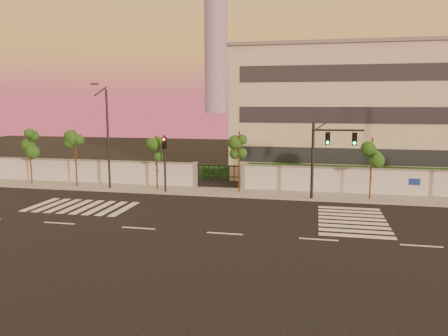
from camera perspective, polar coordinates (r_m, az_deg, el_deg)
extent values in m
plane|color=black|center=(23.98, 0.09, -8.57)|extent=(120.00, 120.00, 0.00)
cube|color=gray|center=(33.99, 3.74, -3.32)|extent=(60.00, 3.00, 0.15)
cube|color=silver|center=(41.41, -20.65, -0.41)|extent=(25.00, 0.30, 2.00)
cube|color=slate|center=(41.27, -20.72, 1.04)|extent=(25.00, 0.36, 0.12)
cube|color=slate|center=(36.26, -3.75, -0.92)|extent=(0.35, 0.35, 2.20)
cube|color=slate|center=(35.40, 2.50, -1.14)|extent=(0.35, 0.35, 2.20)
cube|color=#103610|center=(37.68, 18.32, -1.29)|extent=(20.00, 2.00, 1.80)
cube|color=#103610|center=(42.81, -17.14, -0.37)|extent=(12.00, 1.80, 1.40)
cube|color=#103610|center=(40.69, 0.87, -0.58)|extent=(6.00, 1.50, 1.20)
cube|color=#BEB6A1|center=(44.65, 17.59, 6.80)|extent=(24.00, 12.00, 12.00)
cube|color=#262D38|center=(38.91, 18.20, 1.40)|extent=(22.00, 0.08, 1.40)
cube|color=#262D38|center=(38.66, 18.44, 6.55)|extent=(22.00, 0.08, 1.40)
cube|color=#262D38|center=(38.72, 18.69, 11.73)|extent=(22.00, 0.08, 1.40)
cube|color=slate|center=(44.92, 17.95, 14.59)|extent=(24.40, 12.40, 0.30)
cylinder|color=gray|center=(314.04, -1.08, 17.34)|extent=(16.00, 16.00, 110.00)
cube|color=silver|center=(33.13, -22.86, -4.41)|extent=(0.50, 4.00, 0.02)
cube|color=silver|center=(32.63, -21.55, -4.53)|extent=(0.50, 4.00, 0.02)
cube|color=silver|center=(32.15, -20.21, -4.65)|extent=(0.50, 4.00, 0.02)
cube|color=silver|center=(31.69, -18.83, -4.77)|extent=(0.50, 4.00, 0.02)
cube|color=silver|center=(31.24, -17.40, -4.89)|extent=(0.50, 4.00, 0.02)
cube|color=silver|center=(30.82, -15.93, -5.00)|extent=(0.50, 4.00, 0.02)
cube|color=silver|center=(30.41, -14.43, -5.12)|extent=(0.50, 4.00, 0.02)
cube|color=silver|center=(30.03, -12.88, -5.24)|extent=(0.50, 4.00, 0.02)
cube|color=silver|center=(24.57, 16.97, -8.50)|extent=(4.00, 0.50, 0.02)
cube|color=silver|center=(25.43, 16.80, -7.91)|extent=(4.00, 0.50, 0.02)
cube|color=silver|center=(26.29, 16.64, -7.37)|extent=(4.00, 0.50, 0.02)
cube|color=silver|center=(27.16, 16.49, -6.85)|extent=(4.00, 0.50, 0.02)
cube|color=silver|center=(28.03, 16.35, -6.37)|extent=(4.00, 0.50, 0.02)
cube|color=silver|center=(28.89, 16.21, -5.92)|extent=(4.00, 0.50, 0.02)
cube|color=silver|center=(29.77, 16.09, -5.49)|extent=(4.00, 0.50, 0.02)
cube|color=silver|center=(30.64, 15.97, -5.09)|extent=(4.00, 0.50, 0.02)
cube|color=silver|center=(27.73, -20.73, -6.75)|extent=(2.00, 0.15, 0.01)
cube|color=silver|center=(25.43, -11.10, -7.71)|extent=(2.00, 0.15, 0.01)
cube|color=silver|center=(23.97, 0.09, -8.55)|extent=(2.00, 0.15, 0.01)
cube|color=silver|center=(23.51, 12.26, -9.10)|extent=(2.00, 0.15, 0.01)
cube|color=silver|center=(24.10, 24.39, -9.25)|extent=(2.00, 0.15, 0.01)
cylinder|color=#382314|center=(41.12, -23.97, 1.33)|extent=(0.12, 0.12, 4.83)
sphere|color=#164E16|center=(40.98, -24.09, 3.34)|extent=(1.14, 1.14, 1.14)
sphere|color=#164E16|center=(41.00, -23.45, 2.36)|extent=(0.87, 0.87, 0.87)
sphere|color=#164E16|center=(41.08, -24.53, 2.65)|extent=(0.83, 0.83, 0.83)
cylinder|color=#382314|center=(38.17, -18.79, 1.11)|extent=(0.13, 0.13, 4.83)
sphere|color=#164E16|center=(38.02, -18.90, 3.28)|extent=(1.15, 1.15, 1.15)
sphere|color=#164E16|center=(38.08, -18.21, 2.22)|extent=(0.88, 0.88, 0.88)
sphere|color=#164E16|center=(38.09, -19.39, 2.53)|extent=(0.84, 0.84, 0.84)
cylinder|color=#382314|center=(35.43, -8.79, 0.61)|extent=(0.12, 0.12, 4.45)
sphere|color=#164E16|center=(35.27, -8.84, 2.75)|extent=(1.10, 1.10, 1.10)
sphere|color=#164E16|center=(35.41, -8.17, 1.71)|extent=(0.84, 0.84, 0.84)
sphere|color=#164E16|center=(35.29, -9.36, 2.02)|extent=(0.80, 0.80, 0.80)
cylinder|color=#382314|center=(33.54, 1.99, 0.65)|extent=(0.12, 0.12, 4.89)
sphere|color=#164E16|center=(33.37, 2.00, 3.14)|extent=(1.07, 1.07, 1.07)
sphere|color=#164E16|center=(33.59, 2.62, 1.91)|extent=(0.82, 0.82, 0.82)
sphere|color=#164E16|center=(33.33, 1.45, 2.29)|extent=(0.78, 0.78, 0.78)
cylinder|color=#382314|center=(33.01, 18.64, -0.18)|extent=(0.11, 0.11, 4.61)
sphere|color=#164E16|center=(32.84, 18.75, 2.21)|extent=(1.05, 1.05, 1.05)
sphere|color=#164E16|center=(33.15, 19.23, 1.04)|extent=(0.80, 0.80, 0.80)
sphere|color=#164E16|center=(32.72, 18.25, 1.40)|extent=(0.76, 0.76, 0.76)
cylinder|color=black|center=(32.02, 11.48, 0.81)|extent=(0.22, 0.22, 5.68)
cylinder|color=black|center=(31.84, 14.75, 4.80)|extent=(3.49, 0.34, 0.15)
cube|color=black|center=(31.80, 13.39, 3.77)|extent=(0.32, 0.16, 0.82)
sphere|color=#0CF259|center=(31.71, 13.38, 3.29)|extent=(0.18, 0.18, 0.18)
cube|color=black|center=(31.90, 16.69, 3.66)|extent=(0.32, 0.16, 0.82)
sphere|color=#0CF259|center=(31.81, 16.68, 3.18)|extent=(0.18, 0.18, 0.18)
cylinder|color=black|center=(34.18, -7.72, 0.46)|extent=(0.16, 0.16, 4.58)
cube|color=black|center=(33.94, -7.81, 3.25)|extent=(0.36, 0.18, 0.92)
sphere|color=red|center=(33.81, -7.88, 3.72)|extent=(0.20, 0.20, 0.20)
cylinder|color=black|center=(36.42, -14.90, 3.55)|extent=(0.18, 0.18, 8.13)
cylinder|color=black|center=(35.50, -15.82, 9.64)|extent=(0.10, 1.94, 0.79)
cube|color=#3F3F44|center=(34.70, -16.56, 10.48)|extent=(0.51, 0.25, 0.15)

